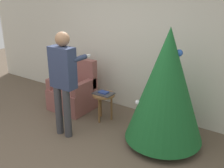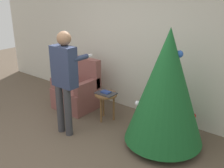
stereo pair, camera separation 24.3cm
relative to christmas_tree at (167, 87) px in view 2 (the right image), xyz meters
The scene contains 8 objects.
ground_plane 2.06m from the christmas_tree, 130.52° to the right, with size 14.00×14.00×0.00m, color brown.
wall_back 1.50m from the christmas_tree, 144.43° to the left, with size 8.00×0.06×2.70m.
christmas_tree is the anchor object (origin of this frame).
armchair 2.14m from the christmas_tree, behind, with size 0.78×0.69×1.00m.
person_standing 1.61m from the christmas_tree, 156.20° to the right, with size 0.44×0.57×1.72m.
side_stool 1.35m from the christmas_tree, behind, with size 0.41×0.41×0.52m.
laptop 1.31m from the christmas_tree, behind, with size 0.36×0.25×0.02m.
book 1.30m from the christmas_tree, behind, with size 0.17×0.12×0.02m.
Camera 2 is at (2.76, -1.91, 2.34)m, focal length 42.00 mm.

